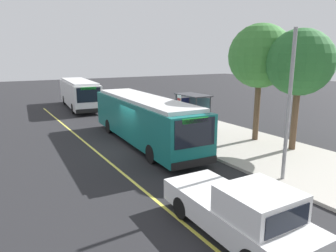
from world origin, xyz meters
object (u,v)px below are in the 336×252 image
(transit_bus_main, at_px, (144,118))
(route_sign_post, at_px, (179,110))
(pedestrian_commuter, at_px, (169,114))
(pickup_truck, at_px, (240,212))
(transit_bus_second, at_px, (79,93))
(waiting_bench, at_px, (196,121))

(transit_bus_main, height_order, route_sign_post, same)
(transit_bus_main, distance_m, pedestrian_commuter, 4.42)
(pickup_truck, bearing_deg, route_sign_post, 155.95)
(transit_bus_second, xyz_separation_m, pedestrian_commuter, (13.18, 3.26, -0.50))
(transit_bus_main, height_order, pickup_truck, transit_bus_main)
(transit_bus_second, height_order, pedestrian_commuter, transit_bus_second)
(transit_bus_main, relative_size, pedestrian_commuter, 7.15)
(pedestrian_commuter, bearing_deg, route_sign_post, -17.95)
(transit_bus_second, distance_m, pedestrian_commuter, 13.58)
(route_sign_post, relative_size, pedestrian_commuter, 1.66)
(transit_bus_main, height_order, waiting_bench, transit_bus_main)
(pickup_truck, bearing_deg, waiting_bench, 149.14)
(pickup_truck, relative_size, route_sign_post, 1.94)
(waiting_bench, xyz_separation_m, route_sign_post, (1.67, -2.62, 1.32))
(route_sign_post, bearing_deg, pedestrian_commuter, 162.05)
(pickup_truck, relative_size, waiting_bench, 3.40)
(waiting_bench, xyz_separation_m, pedestrian_commuter, (-1.15, -1.70, 0.48))
(transit_bus_second, bearing_deg, pickup_truck, -5.21)
(pedestrian_commuter, bearing_deg, transit_bus_second, -166.09)
(transit_bus_main, relative_size, transit_bus_second, 1.11)
(pickup_truck, xyz_separation_m, pedestrian_commuter, (-13.55, 5.70, 0.26))
(transit_bus_main, bearing_deg, pickup_truck, -11.48)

